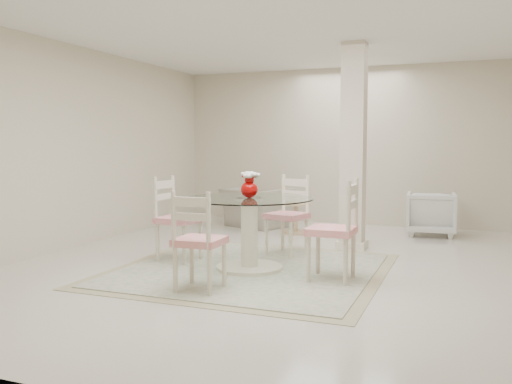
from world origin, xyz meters
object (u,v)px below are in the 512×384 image
(red_vase, at_px, (250,184))
(dining_chair_west, at_px, (174,212))
(dining_chair_east, at_px, (339,222))
(dining_table, at_px, (249,234))
(column, at_px, (353,147))
(dining_chair_south, at_px, (197,234))
(dining_chair_north, at_px, (290,209))
(recliner_taupe, at_px, (257,207))
(side_table, at_px, (296,219))
(armchair_white, at_px, (431,213))

(red_vase, xyz_separation_m, dining_chair_west, (-1.02, 0.13, -0.37))
(red_vase, bearing_deg, dining_chair_east, -6.68)
(dining_table, height_order, red_vase, red_vase)
(column, height_order, dining_chair_west, column)
(dining_chair_west, height_order, dining_chair_south, dining_chair_west)
(dining_table, bearing_deg, column, 64.89)
(dining_chair_north, xyz_separation_m, recliner_taupe, (-1.23, 2.02, -0.25))
(dining_chair_east, distance_m, dining_chair_north, 1.43)
(column, xyz_separation_m, dining_chair_east, (0.22, -1.82, -0.75))
(dining_chair_west, bearing_deg, red_vase, -93.69)
(recliner_taupe, relative_size, side_table, 2.10)
(column, distance_m, side_table, 1.79)
(side_table, bearing_deg, dining_chair_east, -64.69)
(dining_chair_south, xyz_separation_m, armchair_white, (1.83, 4.20, -0.22))
(red_vase, bearing_deg, dining_table, 146.31)
(dining_chair_west, height_order, side_table, dining_chair_west)
(red_vase, relative_size, armchair_white, 0.39)
(dining_table, xyz_separation_m, armchair_white, (1.71, 3.18, -0.08))
(column, relative_size, dining_chair_west, 2.43)
(red_vase, distance_m, dining_chair_south, 1.09)
(dining_chair_north, relative_size, recliner_taupe, 1.10)
(dining_chair_south, distance_m, side_table, 3.62)
(dining_table, bearing_deg, dining_chair_west, 172.97)
(dining_chair_east, xyz_separation_m, recliner_taupe, (-2.10, 3.15, -0.28))
(dining_chair_north, height_order, armchair_white, dining_chair_north)
(dining_chair_north, distance_m, dining_chair_south, 2.04)
(dining_chair_east, distance_m, dining_chair_west, 2.05)
(dining_chair_south, distance_m, armchair_white, 4.58)
(dining_chair_east, bearing_deg, side_table, -154.61)
(dining_table, xyz_separation_m, dining_chair_east, (1.02, -0.12, 0.19))
(column, height_order, dining_chair_south, column)
(red_vase, relative_size, recliner_taupe, 0.29)
(column, height_order, armchair_white, column)
(dining_table, relative_size, side_table, 2.93)
(dining_chair_north, distance_m, recliner_taupe, 2.38)
(dining_table, height_order, side_table, dining_table)
(dining_chair_north, relative_size, dining_chair_west, 0.99)
(column, height_order, dining_table, column)
(recliner_taupe, bearing_deg, armchair_white, -154.01)
(dining_chair_east, bearing_deg, dining_chair_west, -96.83)
(red_vase, xyz_separation_m, dining_chair_north, (0.14, 1.01, -0.37))
(red_vase, distance_m, dining_chair_north, 1.09)
(dining_chair_north, xyz_separation_m, side_table, (-0.40, 1.58, -0.36))
(column, height_order, dining_chair_north, column)
(red_vase, distance_m, side_table, 2.70)
(column, distance_m, dining_chair_west, 2.52)
(dining_chair_east, height_order, side_table, dining_chair_east)
(dining_chair_west, height_order, armchair_white, dining_chair_west)
(dining_chair_north, relative_size, armchair_white, 1.51)
(dining_chair_east, bearing_deg, dining_table, -96.70)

